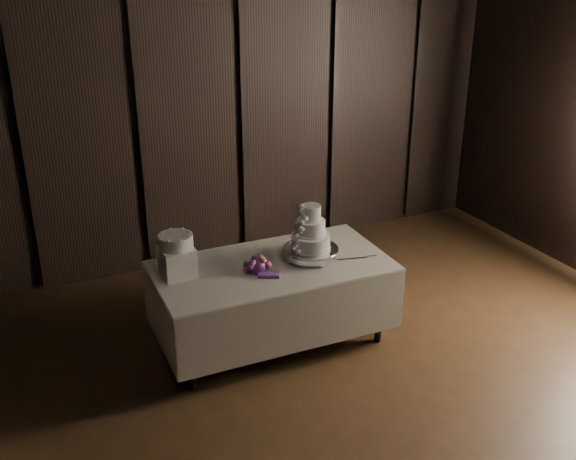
# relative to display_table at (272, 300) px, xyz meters

# --- Properties ---
(room) EXTENTS (6.08, 7.08, 3.08)m
(room) POSITION_rel_display_table_xyz_m (0.53, -1.61, 1.08)
(room) COLOR black
(room) RESTS_ON ground
(display_table) EXTENTS (2.02, 1.10, 0.76)m
(display_table) POSITION_rel_display_table_xyz_m (0.00, 0.00, 0.00)
(display_table) COLOR beige
(display_table) RESTS_ON ground
(cake_stand) EXTENTS (0.56, 0.56, 0.09)m
(cake_stand) POSITION_rel_display_table_xyz_m (0.35, -0.03, 0.39)
(cake_stand) COLOR silver
(cake_stand) RESTS_ON display_table
(wedding_cake) EXTENTS (0.37, 0.33, 0.40)m
(wedding_cake) POSITION_rel_display_table_xyz_m (0.32, -0.04, 0.59)
(wedding_cake) COLOR white
(wedding_cake) RESTS_ON cake_stand
(bouquet) EXTENTS (0.42, 0.46, 0.18)m
(bouquet) POSITION_rel_display_table_xyz_m (-0.16, -0.07, 0.40)
(bouquet) COLOR #C95166
(bouquet) RESTS_ON display_table
(box_pedestal) EXTENTS (0.27, 0.27, 0.25)m
(box_pedestal) POSITION_rel_display_table_xyz_m (-0.77, 0.15, 0.47)
(box_pedestal) COLOR white
(box_pedestal) RESTS_ON display_table
(small_cake) EXTENTS (0.31, 0.31, 0.11)m
(small_cake) POSITION_rel_display_table_xyz_m (-0.77, 0.15, 0.65)
(small_cake) COLOR white
(small_cake) RESTS_ON box_pedestal
(cake_knife) EXTENTS (0.36, 0.11, 0.01)m
(cake_knife) POSITION_rel_display_table_xyz_m (0.65, -0.20, 0.35)
(cake_knife) COLOR silver
(cake_knife) RESTS_ON display_table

